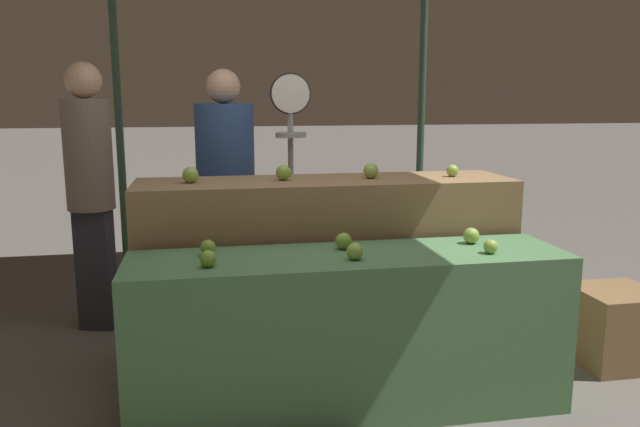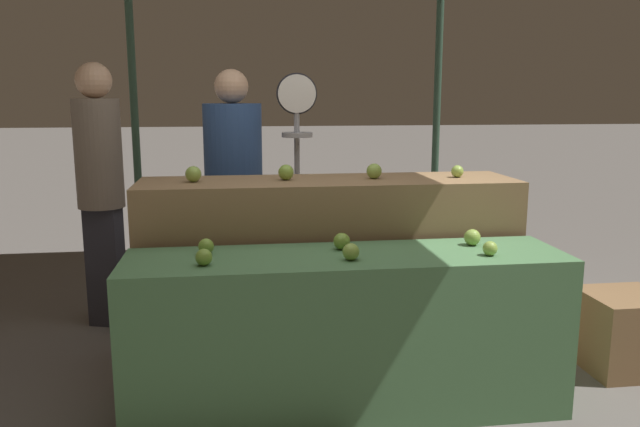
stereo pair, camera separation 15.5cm
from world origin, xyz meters
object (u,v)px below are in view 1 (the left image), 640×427
person_vendor_at_scale (226,180)px  person_customer_left (90,175)px  wooden_crate_side (615,327)px  produce_scale (291,148)px

person_vendor_at_scale → person_customer_left: bearing=12.4°
person_customer_left → wooden_crate_side: size_ratio=3.97×
produce_scale → wooden_crate_side: (1.79, -0.92, -1.01)m
produce_scale → person_customer_left: person_customer_left is taller
person_customer_left → wooden_crate_side: bearing=176.7°
produce_scale → wooden_crate_side: produce_scale is taller
person_vendor_at_scale → person_customer_left: size_ratio=0.98×
person_vendor_at_scale → produce_scale: bearing=158.2°
wooden_crate_side → produce_scale: bearing=152.9°
person_customer_left → wooden_crate_side: (3.09, -1.15, -0.83)m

